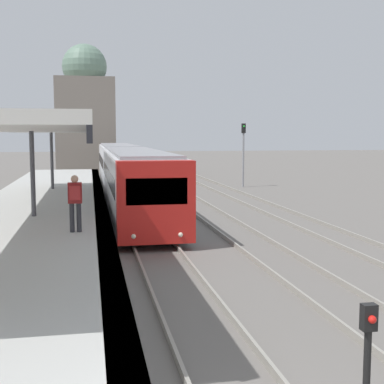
{
  "coord_description": "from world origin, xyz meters",
  "views": [
    {
      "loc": [
        -2.1,
        -4.88,
        3.83
      ],
      "look_at": [
        1.72,
        15.13,
        1.65
      ],
      "focal_mm": 50.0,
      "sensor_mm": 36.0,
      "label": 1
    }
  ],
  "objects_px": {
    "person_on_platform": "(75,199)",
    "train_near": "(125,170)",
    "signal_mast_far": "(243,147)",
    "signal_post_near": "(368,348)"
  },
  "relations": [
    {
      "from": "signal_post_near",
      "to": "signal_mast_far",
      "type": "bearing_deg",
      "value": 76.66
    },
    {
      "from": "train_near",
      "to": "signal_mast_far",
      "type": "height_order",
      "value": "signal_mast_far"
    },
    {
      "from": "train_near",
      "to": "signal_post_near",
      "type": "height_order",
      "value": "train_near"
    },
    {
      "from": "person_on_platform",
      "to": "train_near",
      "type": "height_order",
      "value": "train_near"
    },
    {
      "from": "person_on_platform",
      "to": "train_near",
      "type": "xyz_separation_m",
      "value": [
        2.55,
        16.92,
        -0.26
      ]
    },
    {
      "from": "person_on_platform",
      "to": "signal_mast_far",
      "type": "height_order",
      "value": "signal_mast_far"
    },
    {
      "from": "train_near",
      "to": "signal_mast_far",
      "type": "bearing_deg",
      "value": 29.8
    },
    {
      "from": "person_on_platform",
      "to": "signal_mast_far",
      "type": "xyz_separation_m",
      "value": [
        11.51,
        22.05,
        0.96
      ]
    },
    {
      "from": "person_on_platform",
      "to": "signal_post_near",
      "type": "xyz_separation_m",
      "value": [
        4.04,
        -9.42,
        -0.99
      ]
    },
    {
      "from": "signal_mast_far",
      "to": "train_near",
      "type": "bearing_deg",
      "value": -150.2
    }
  ]
}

